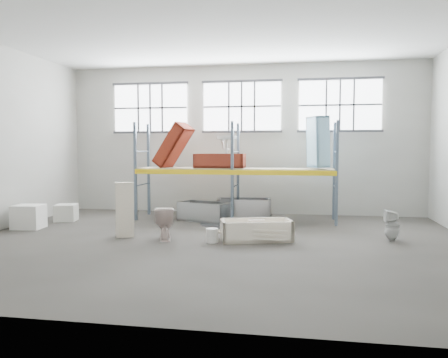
% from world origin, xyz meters
% --- Properties ---
extents(floor, '(12.00, 10.00, 0.10)m').
position_xyz_m(floor, '(0.00, 0.00, -0.05)').
color(floor, '#4C4741').
rests_on(floor, ground).
extents(ceiling, '(12.00, 10.00, 0.10)m').
position_xyz_m(ceiling, '(0.00, 0.00, 5.05)').
color(ceiling, silver).
rests_on(ceiling, ground).
extents(wall_back, '(12.00, 0.10, 5.00)m').
position_xyz_m(wall_back, '(0.00, 5.05, 2.50)').
color(wall_back, '#9F9E94').
rests_on(wall_back, ground).
extents(wall_front, '(12.00, 0.10, 5.00)m').
position_xyz_m(wall_front, '(0.00, -5.05, 2.50)').
color(wall_front, '#B3B1A5').
rests_on(wall_front, ground).
extents(window_left, '(2.60, 0.04, 1.60)m').
position_xyz_m(window_left, '(-3.20, 4.94, 3.60)').
color(window_left, white).
rests_on(window_left, wall_back).
extents(window_mid, '(2.60, 0.04, 1.60)m').
position_xyz_m(window_mid, '(0.00, 4.94, 3.60)').
color(window_mid, white).
rests_on(window_mid, wall_back).
extents(window_right, '(2.60, 0.04, 1.60)m').
position_xyz_m(window_right, '(3.20, 4.94, 3.60)').
color(window_right, white).
rests_on(window_right, wall_back).
extents(rack_upright_la, '(0.08, 0.08, 3.00)m').
position_xyz_m(rack_upright_la, '(-3.00, 2.90, 1.50)').
color(rack_upright_la, slate).
rests_on(rack_upright_la, floor).
extents(rack_upright_lb, '(0.08, 0.08, 3.00)m').
position_xyz_m(rack_upright_lb, '(-3.00, 4.10, 1.50)').
color(rack_upright_lb, slate).
rests_on(rack_upright_lb, floor).
extents(rack_upright_ma, '(0.08, 0.08, 3.00)m').
position_xyz_m(rack_upright_ma, '(0.00, 2.90, 1.50)').
color(rack_upright_ma, slate).
rests_on(rack_upright_ma, floor).
extents(rack_upright_mb, '(0.08, 0.08, 3.00)m').
position_xyz_m(rack_upright_mb, '(0.00, 4.10, 1.50)').
color(rack_upright_mb, slate).
rests_on(rack_upright_mb, floor).
extents(rack_upright_ra, '(0.08, 0.08, 3.00)m').
position_xyz_m(rack_upright_ra, '(3.00, 2.90, 1.50)').
color(rack_upright_ra, slate).
rests_on(rack_upright_ra, floor).
extents(rack_upright_rb, '(0.08, 0.08, 3.00)m').
position_xyz_m(rack_upright_rb, '(3.00, 4.10, 1.50)').
color(rack_upright_rb, slate).
rests_on(rack_upright_rb, floor).
extents(rack_beam_front, '(6.00, 0.10, 0.14)m').
position_xyz_m(rack_beam_front, '(0.00, 2.90, 1.50)').
color(rack_beam_front, yellow).
rests_on(rack_beam_front, floor).
extents(rack_beam_back, '(6.00, 0.10, 0.14)m').
position_xyz_m(rack_beam_back, '(0.00, 4.10, 1.50)').
color(rack_beam_back, yellow).
rests_on(rack_beam_back, floor).
extents(shelf_deck, '(5.90, 1.10, 0.03)m').
position_xyz_m(shelf_deck, '(0.00, 3.50, 1.58)').
color(shelf_deck, gray).
rests_on(shelf_deck, floor).
extents(wet_patch, '(1.80, 1.80, 0.00)m').
position_xyz_m(wet_patch, '(0.00, 2.70, 0.00)').
color(wet_patch, black).
rests_on(wet_patch, floor).
extents(bathtub_beige, '(1.84, 1.23, 0.49)m').
position_xyz_m(bathtub_beige, '(0.96, 0.49, 0.25)').
color(bathtub_beige, white).
rests_on(bathtub_beige, floor).
extents(cistern_spare, '(0.44, 0.33, 0.38)m').
position_xyz_m(cistern_spare, '(0.94, 0.69, 0.28)').
color(cistern_spare, silver).
rests_on(cistern_spare, bathtub_beige).
extents(sink_in_tub, '(0.44, 0.44, 0.14)m').
position_xyz_m(sink_in_tub, '(0.20, 0.49, 0.16)').
color(sink_in_tub, beige).
rests_on(sink_in_tub, bathtub_beige).
extents(toilet_beige, '(0.66, 0.89, 0.81)m').
position_xyz_m(toilet_beige, '(-1.24, 0.21, 0.40)').
color(toilet_beige, silver).
rests_on(toilet_beige, floor).
extents(cistern_tall, '(0.52, 0.44, 1.37)m').
position_xyz_m(cistern_tall, '(-2.32, 0.37, 0.68)').
color(cistern_tall, beige).
rests_on(cistern_tall, floor).
extents(toilet_white, '(0.36, 0.36, 0.74)m').
position_xyz_m(toilet_white, '(4.17, 1.00, 0.37)').
color(toilet_white, silver).
rests_on(toilet_white, floor).
extents(steel_tub_left, '(1.72, 1.24, 0.57)m').
position_xyz_m(steel_tub_left, '(-0.89, 3.13, 0.29)').
color(steel_tub_left, '#B0B4B8').
rests_on(steel_tub_left, floor).
extents(steel_tub_right, '(1.75, 1.00, 0.61)m').
position_xyz_m(steel_tub_right, '(0.22, 3.95, 0.30)').
color(steel_tub_right, '#94949B').
rests_on(steel_tub_right, floor).
extents(rust_tub_flat, '(1.54, 0.72, 0.43)m').
position_xyz_m(rust_tub_flat, '(-0.49, 3.55, 1.82)').
color(rust_tub_flat, maroon).
rests_on(rust_tub_flat, shelf_deck).
extents(rust_tub_tilted, '(1.32, 0.96, 1.45)m').
position_xyz_m(rust_tub_tilted, '(-1.96, 3.49, 2.29)').
color(rust_tub_tilted, maroon).
rests_on(rust_tub_tilted, shelf_deck).
extents(sink_on_shelf, '(0.64, 0.52, 0.53)m').
position_xyz_m(sink_on_shelf, '(-0.21, 3.16, 2.09)').
color(sink_on_shelf, silver).
rests_on(sink_on_shelf, rust_tub_flat).
extents(blue_tub_upright, '(0.73, 0.84, 1.52)m').
position_xyz_m(blue_tub_upright, '(2.48, 3.49, 2.40)').
color(blue_tub_upright, '#98D0F0').
rests_on(blue_tub_upright, shelf_deck).
extents(bucket, '(0.31, 0.31, 0.33)m').
position_xyz_m(bucket, '(-0.03, 0.07, 0.17)').
color(bucket, silver).
rests_on(bucket, floor).
extents(carton_near, '(0.82, 0.72, 0.65)m').
position_xyz_m(carton_near, '(-5.39, 1.02, 0.33)').
color(carton_near, white).
rests_on(carton_near, floor).
extents(carton_far, '(0.72, 0.72, 0.50)m').
position_xyz_m(carton_far, '(-5.04, 2.39, 0.25)').
color(carton_far, beige).
rests_on(carton_far, floor).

